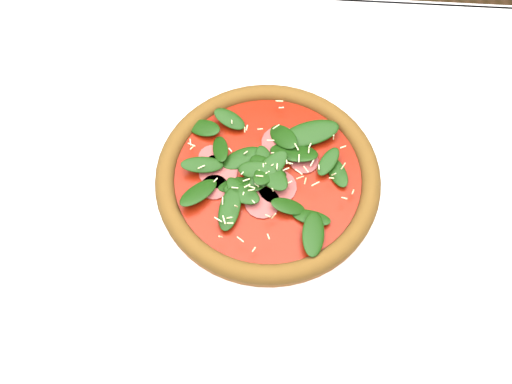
{
  "coord_description": "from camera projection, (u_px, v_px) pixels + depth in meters",
  "views": [
    {
      "loc": [
        0.07,
        -0.32,
        1.43
      ],
      "look_at": [
        0.05,
        0.03,
        0.77
      ],
      "focal_mm": 40.0,
      "sensor_mm": 36.0,
      "label": 1
    }
  ],
  "objects": [
    {
      "name": "ground",
      "position": [
        235.0,
        342.0,
        1.42
      ],
      "size": [
        6.0,
        6.0,
        0.0
      ],
      "primitive_type": "plane",
      "color": "brown",
      "rests_on": "ground"
    },
    {
      "name": "dining_table",
      "position": [
        220.0,
        243.0,
        0.84
      ],
      "size": [
        1.21,
        0.81,
        0.75
      ],
      "color": "white",
      "rests_on": "ground"
    },
    {
      "name": "plate",
      "position": [
        268.0,
        183.0,
        0.76
      ],
      "size": [
        0.34,
        0.34,
        0.01
      ],
      "color": "white",
      "rests_on": "dining_table"
    },
    {
      "name": "pizza",
      "position": [
        268.0,
        176.0,
        0.75
      ],
      "size": [
        0.39,
        0.39,
        0.04
      ],
      "rotation": [
        0.0,
        0.0,
        -0.42
      ],
      "color": "#9B5825",
      "rests_on": "plate"
    }
  ]
}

